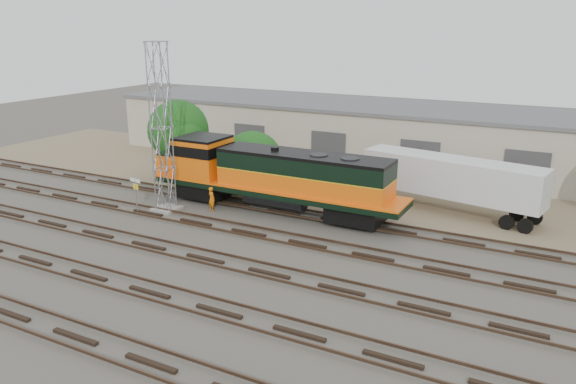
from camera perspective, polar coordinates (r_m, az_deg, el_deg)
The scene contains 11 objects.
ground at distance 31.52m, azimuth 0.78°, elevation -6.33°, with size 140.00×140.00×0.00m, color #47423A.
dirt_strip at distance 44.65m, azimuth 9.57°, elevation 0.46°, with size 80.00×16.00×0.02m, color #726047.
tracks at distance 29.08m, azimuth -1.94°, elevation -8.23°, with size 80.00×20.40×0.28m.
warehouse at distance 51.47m, azimuth 12.60°, elevation 5.48°, with size 58.40×10.40×5.30m.
locomotive at distance 37.93m, azimuth -1.75°, elevation 1.69°, with size 18.27×3.21×4.39m.
signal_tower at distance 38.28m, azimuth -12.72°, elevation 6.00°, with size 1.66×1.66×11.27m.
sign_post at distance 39.19m, azimuth -15.21°, elevation 0.36°, with size 0.98×0.21×2.41m.
worker at distance 38.67m, azimuth -7.76°, elevation -0.71°, with size 0.62×0.41×1.71m, color #D3680B.
semi_trailer at distance 39.15m, azimuth 16.62°, elevation 1.25°, with size 12.43×4.64×3.75m.
tree_west at distance 46.52m, azimuth -10.97°, elevation 5.95°, with size 5.21×4.96×6.49m.
tree_mid at distance 43.39m, azimuth -3.46°, elevation 2.87°, with size 4.98×4.74×4.74m.
Camera 1 is at (13.15, -25.85, 12.35)m, focal length 35.00 mm.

